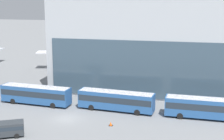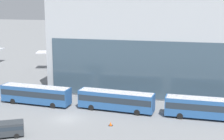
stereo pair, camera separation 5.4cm
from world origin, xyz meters
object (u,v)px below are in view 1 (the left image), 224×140
Objects in this scene: floodlight_mast at (82,17)px; airliner_at_gate_far at (114,49)px; shuttle_bus_1 at (36,94)px; shuttle_bus_3 at (207,107)px; service_van_foreground at (6,128)px; traffic_cone_1 at (111,124)px; shuttle_bus_2 at (116,100)px.

airliner_at_gate_far is at bearing 89.04° from floodlight_mast.
airliner_at_gate_far is 3.09× the size of shuttle_bus_1.
service_van_foreground is at bearing -151.60° from shuttle_bus_3.
airliner_at_gate_far reaches higher than traffic_cone_1.
airliner_at_gate_far is 67.10× the size of traffic_cone_1.
shuttle_bus_2 is at bearing 3.93° from shuttle_bus_1.
shuttle_bus_2 reaches higher than service_van_foreground.
service_van_foreground is at bearing -150.63° from traffic_cone_1.
floodlight_mast is at bearing 165.95° from airliner_at_gate_far.
shuttle_bus_3 is 0.50× the size of floodlight_mast.
shuttle_bus_2 is at bearing 21.18° from service_van_foreground.
floodlight_mast is (-8.80, 8.67, 13.41)m from shuttle_bus_2.
airliner_at_gate_far reaches higher than shuttle_bus_1.
airliner_at_gate_far is 1.54× the size of floodlight_mast.
traffic_cone_1 is (0.78, -7.05, -1.67)m from shuttle_bus_2.
floodlight_mast reaches higher than shuttle_bus_3.
shuttle_bus_1 is 1.01× the size of shuttle_bus_3.
shuttle_bus_2 is 21.74× the size of traffic_cone_1.
shuttle_bus_1 and shuttle_bus_2 have the same top height.
service_van_foreground is 0.20× the size of floodlight_mast.
floodlight_mast is (-23.74, 9.24, 13.41)m from shuttle_bus_3.
shuttle_bus_3 is (29.87, -0.74, 0.00)m from shuttle_bus_1.
shuttle_bus_1 is 17.02m from floodlight_mast.
shuttle_bus_2 is at bearing -179.37° from airliner_at_gate_far.
service_van_foreground is (-12.41, -14.47, -0.74)m from shuttle_bus_2.
shuttle_bus_3 is 15.66m from traffic_cone_1.
shuttle_bus_1 is 14.94m from shuttle_bus_2.
shuttle_bus_2 is (14.94, -0.17, 0.00)m from shuttle_bus_1.
shuttle_bus_1 is 29.88m from shuttle_bus_3.
shuttle_bus_1 is (-6.56, -34.14, -3.49)m from airliner_at_gate_far.
floodlight_mast reaches higher than service_van_foreground.
shuttle_bus_3 is 28.78m from floodlight_mast.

